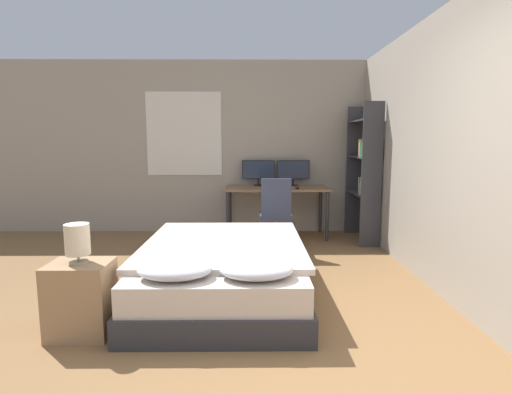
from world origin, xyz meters
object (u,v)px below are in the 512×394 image
keyboard (278,189)px  bookshelf (365,167)px  monitor_right (293,171)px  desk (277,193)px  bed (223,270)px  office_chair (275,222)px  computer_mouse (297,188)px  monitor_left (258,171)px  nightstand (81,299)px  bedside_lamp (77,240)px

keyboard → bookshelf: size_ratio=0.20×
bookshelf → keyboard: bearing=177.5°
monitor_right → keyboard: 0.59m
desk → monitor_right: (0.27, 0.24, 0.32)m
bed → monitor_right: bearing=70.7°
keyboard → office_chair: (-0.06, -0.56, -0.38)m
desk → computer_mouse: size_ratio=22.09×
bed → office_chair: office_chair is taller
monitor_right → computer_mouse: 0.52m
computer_mouse → bookshelf: (0.96, -0.05, 0.31)m
monitor_left → keyboard: size_ratio=1.30×
monitor_left → computer_mouse: monitor_left is taller
nightstand → bedside_lamp: (0.00, 0.00, 0.45)m
desk → monitor_left: size_ratio=3.01×
bed → desk: bearing=74.8°
monitor_right → computer_mouse: size_ratio=7.35×
monitor_right → bookshelf: size_ratio=0.26×
monitor_left → monitor_right: size_ratio=1.00×
keyboard → desk: bearing=90.0°
keyboard → office_chair: 0.68m
bedside_lamp → desk: bearing=62.1°
monitor_right → office_chair: size_ratio=0.52×
computer_mouse → office_chair: office_chair is taller
bed → keyboard: keyboard is taller
bedside_lamp → desk: bedside_lamp is taller
desk → monitor_right: monitor_right is taller
bed → bookshelf: bookshelf is taller
desk → office_chair: office_chair is taller
nightstand → keyboard: bearing=60.2°
monitor_left → bookshelf: bearing=-19.3°
monitor_right → computer_mouse: (0.02, -0.48, -0.21)m
desk → bookshelf: (1.25, -0.29, 0.41)m
keyboard → monitor_left: bearing=119.6°
bedside_lamp → bookshelf: size_ratio=0.15×
office_chair → bed: bearing=-110.4°
bedside_lamp → monitor_right: 3.88m
bedside_lamp → desk: 3.53m
desk → office_chair: 0.85m
nightstand → bookshelf: (2.90, 2.83, 0.81)m
nightstand → office_chair: bearing=55.5°
nightstand → monitor_left: 3.71m
desk → office_chair: size_ratio=1.57×
office_chair → desk: bearing=85.7°
bed → keyboard: 2.28m
computer_mouse → nightstand: bearing=-124.0°
keyboard → nightstand: bearing=-119.8°
monitor_right → bookshelf: bookshelf is taller
monitor_left → monitor_right: same height
nightstand → monitor_right: bearing=60.2°
office_chair → bookshelf: size_ratio=0.50×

